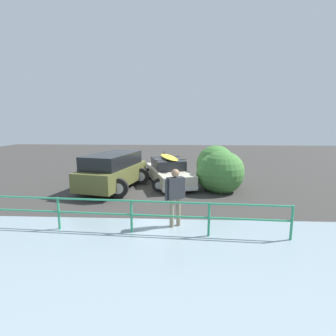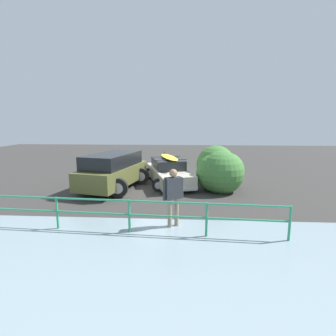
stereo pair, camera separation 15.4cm
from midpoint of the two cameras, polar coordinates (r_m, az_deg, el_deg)
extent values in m
cube|color=#383533|center=(14.39, -2.64, -2.89)|extent=(44.00, 44.00, 0.02)
cube|color=#B7B29E|center=(13.65, -0.20, -1.48)|extent=(2.82, 4.75, 0.63)
cube|color=#23262B|center=(13.72, -0.38, 0.96)|extent=(1.96, 2.46, 0.49)
cube|color=silver|center=(11.63, 2.39, -4.53)|extent=(1.58, 0.57, 0.14)
cube|color=silver|center=(15.79, -2.10, -0.60)|extent=(1.58, 0.57, 0.14)
cylinder|color=black|center=(12.62, 4.91, -3.30)|extent=(0.62, 0.18, 0.62)
cylinder|color=#B7B7BC|center=(12.62, 4.91, -3.30)|extent=(0.34, 0.19, 0.34)
cylinder|color=black|center=(12.20, -2.36, -3.74)|extent=(0.62, 0.18, 0.62)
cylinder|color=#B7B7BC|center=(12.20, -2.36, -3.74)|extent=(0.34, 0.19, 0.34)
cylinder|color=black|center=(15.21, 1.53, -0.94)|extent=(0.62, 0.18, 0.62)
cylinder|color=#B7B7BC|center=(15.21, 1.53, -0.94)|extent=(0.34, 0.19, 0.34)
cylinder|color=black|center=(14.86, -4.53, -1.23)|extent=(0.62, 0.18, 0.62)
cylinder|color=#B7B7BC|center=(14.86, -4.53, -1.23)|extent=(0.34, 0.19, 0.34)
cylinder|color=black|center=(13.11, 0.23, 1.80)|extent=(1.61, 0.51, 0.03)
cylinder|color=black|center=(14.25, -0.94, 2.47)|extent=(1.61, 0.51, 0.03)
ellipsoid|color=yellow|center=(13.66, -0.12, 2.39)|extent=(1.37, 2.80, 0.09)
cone|color=black|center=(14.71, -1.16, 3.40)|extent=(0.10, 0.10, 0.14)
cube|color=brown|center=(12.87, -12.20, -1.49)|extent=(2.70, 4.52, 0.83)
cube|color=black|center=(12.74, -12.33, 1.72)|extent=(2.35, 3.58, 0.62)
cylinder|color=black|center=(14.80, -8.19, 0.54)|extent=(0.78, 0.35, 0.76)
cylinder|color=black|center=(11.42, -11.11, -4.32)|extent=(0.85, 0.22, 0.85)
cylinder|color=#B7B7BC|center=(11.42, -11.11, -4.32)|extent=(0.47, 0.23, 0.47)
cylinder|color=black|center=(12.34, -18.68, -3.58)|extent=(0.85, 0.22, 0.85)
cylinder|color=#B7B7BC|center=(12.34, -18.68, -3.58)|extent=(0.47, 0.23, 0.47)
cylinder|color=black|center=(13.66, -6.28, -1.80)|extent=(0.85, 0.22, 0.85)
cylinder|color=#B7B7BC|center=(13.66, -6.28, -1.80)|extent=(0.47, 0.23, 0.47)
cylinder|color=black|center=(14.44, -12.99, -1.34)|extent=(0.85, 0.22, 0.85)
cylinder|color=#B7B7BC|center=(14.44, -12.99, -1.34)|extent=(0.47, 0.23, 0.47)
cylinder|color=gray|center=(8.30, 1.75, -9.52)|extent=(0.13, 0.13, 0.90)
cylinder|color=gray|center=(8.19, 0.27, -9.80)|extent=(0.13, 0.13, 0.90)
cube|color=#333338|center=(8.01, 1.03, -4.38)|extent=(0.55, 0.45, 0.67)
sphere|color=#9E7556|center=(7.90, 1.04, -1.09)|extent=(0.24, 0.24, 0.24)
cylinder|color=#333338|center=(8.17, 2.92, -4.31)|extent=(0.09, 0.09, 0.63)
cylinder|color=#333338|center=(7.87, -0.92, -4.85)|extent=(0.09, 0.09, 0.63)
cylinder|color=#2D9366|center=(8.04, 24.84, -10.78)|extent=(0.07, 0.07, 0.99)
cylinder|color=#2D9366|center=(7.63, 8.32, -11.03)|extent=(0.07, 0.07, 0.99)
cylinder|color=#2D9366|center=(7.87, -8.53, -10.36)|extent=(0.07, 0.07, 0.99)
cylinder|color=#2D9366|center=(8.71, -23.17, -9.06)|extent=(0.07, 0.07, 0.99)
cylinder|color=#2D9366|center=(7.72, -8.63, -7.10)|extent=(8.98, 0.62, 0.06)
cylinder|color=#2D9366|center=(7.86, -8.54, -10.02)|extent=(8.98, 0.62, 0.06)
cylinder|color=brown|center=(12.98, 12.21, -3.62)|extent=(0.36, 0.36, 0.40)
sphere|color=#427A38|center=(12.74, 9.47, -0.67)|extent=(1.54, 1.54, 1.54)
sphere|color=#427A38|center=(12.40, 9.96, -1.09)|extent=(1.80, 1.80, 1.80)
sphere|color=#427A38|center=(12.77, 9.87, -1.32)|extent=(1.63, 1.63, 1.63)
sphere|color=#427A38|center=(13.28, 9.97, 0.77)|extent=(1.91, 1.91, 1.91)
sphere|color=#427A38|center=(12.33, 11.34, -0.96)|extent=(2.01, 2.01, 2.01)
sphere|color=#427A38|center=(12.80, 12.23, -0.42)|extent=(1.69, 1.69, 1.69)
sphere|color=#427A38|center=(12.83, 11.58, -2.03)|extent=(1.22, 1.22, 1.22)
camera|label=1|loc=(0.08, -90.34, -0.06)|focal=28.00mm
camera|label=2|loc=(0.08, 89.66, 0.06)|focal=28.00mm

